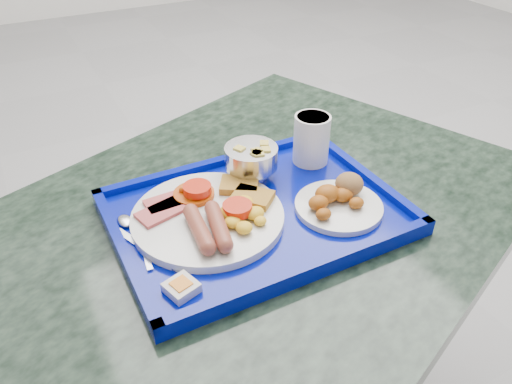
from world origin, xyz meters
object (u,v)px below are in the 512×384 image
at_px(tray, 256,214).
at_px(fruit_bowl, 252,158).
at_px(table, 238,296).
at_px(bread_plate, 339,200).
at_px(main_plate, 212,214).
at_px(juice_cup, 312,138).

bearing_deg(tray, fruit_bowl, 67.04).
bearing_deg(fruit_bowl, table, -130.64).
relative_size(table, tray, 2.76).
bearing_deg(bread_plate, main_plate, 162.13).
bearing_deg(bread_plate, table, 160.02).
relative_size(main_plate, fruit_bowl, 2.59).
xyz_separation_m(table, bread_plate, (0.17, -0.06, 0.22)).
bearing_deg(tray, main_plate, 171.60).
bearing_deg(table, juice_cup, 23.66).
relative_size(tray, fruit_bowl, 4.90).
xyz_separation_m(bread_plate, juice_cup, (0.04, 0.15, 0.04)).
relative_size(table, bread_plate, 8.79).
height_order(main_plate, bread_plate, bread_plate).
bearing_deg(table, bread_plate, -19.98).
height_order(table, main_plate, main_plate).
distance_m(bread_plate, juice_cup, 0.16).
distance_m(tray, bread_plate, 0.15).
xyz_separation_m(tray, juice_cup, (0.17, 0.10, 0.06)).
bearing_deg(juice_cup, table, -156.34).
xyz_separation_m(main_plate, juice_cup, (0.25, 0.09, 0.04)).
xyz_separation_m(main_plate, fruit_bowl, (0.12, 0.08, 0.03)).
distance_m(main_plate, juice_cup, 0.27).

